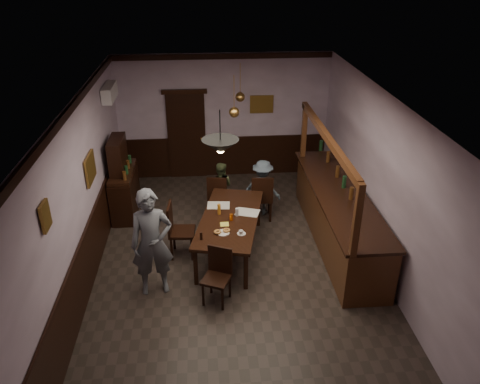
{
  "coord_description": "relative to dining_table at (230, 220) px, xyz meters",
  "views": [
    {
      "loc": [
        -0.5,
        -6.7,
        5.04
      ],
      "look_at": [
        0.12,
        0.76,
        1.15
      ],
      "focal_mm": 35.0,
      "sensor_mm": 36.0,
      "label": 1
    }
  ],
  "objects": [
    {
      "name": "dining_table",
      "position": [
        0.0,
        0.0,
        0.0
      ],
      "size": [
        1.45,
        2.36,
        0.75
      ],
      "rotation": [
        0.0,
        0.0,
        -0.22
      ],
      "color": "black",
      "rests_on": "ground"
    },
    {
      "name": "napkin",
      "position": [
        -0.11,
        -0.24,
        0.07
      ],
      "size": [
        0.18,
        0.18,
        0.0
      ],
      "primitive_type": "cube",
      "rotation": [
        0.0,
        0.0,
        -0.22
      ],
      "color": "#EBE556",
      "rests_on": "dining_table"
    },
    {
      "name": "pendant_iron",
      "position": [
        -0.17,
        -0.78,
        1.75
      ],
      "size": [
        0.56,
        0.56,
        0.67
      ],
      "color": "black",
      "rests_on": "ground"
    },
    {
      "name": "newspaper_left",
      "position": [
        -0.19,
        0.45,
        0.07
      ],
      "size": [
        0.44,
        0.33,
        0.01
      ],
      "primitive_type": "cube",
      "rotation": [
        0.0,
        0.0,
        -0.08
      ],
      "color": "silver",
      "rests_on": "dining_table"
    },
    {
      "name": "pastry_ring_b",
      "position": [
        -0.09,
        -0.49,
        0.1
      ],
      "size": [
        0.13,
        0.13,
        0.04
      ],
      "primitive_type": "torus",
      "color": "#C68C47",
      "rests_on": "pastry_plate"
    },
    {
      "name": "pastry_plate",
      "position": [
        -0.15,
        -0.53,
        0.07
      ],
      "size": [
        0.22,
        0.22,
        0.01
      ],
      "primitive_type": "cylinder",
      "color": "white",
      "rests_on": "dining_table"
    },
    {
      "name": "newspaper_right",
      "position": [
        0.33,
        0.14,
        0.07
      ],
      "size": [
        0.49,
        0.42,
        0.01
      ],
      "primitive_type": "cube",
      "rotation": [
        0.0,
        0.0,
        -0.32
      ],
      "color": "silver",
      "rests_on": "dining_table"
    },
    {
      "name": "pastry_ring_a",
      "position": [
        -0.24,
        -0.53,
        0.1
      ],
      "size": [
        0.13,
        0.13,
        0.04
      ],
      "primitive_type": "torus",
      "color": "#C68C47",
      "rests_on": "pastry_plate"
    },
    {
      "name": "room",
      "position": [
        0.08,
        -0.56,
        0.81
      ],
      "size": [
        5.01,
        8.01,
        3.01
      ],
      "color": "#2D2621",
      "rests_on": "ground"
    },
    {
      "name": "picture_back",
      "position": [
        0.98,
        3.4,
        1.11
      ],
      "size": [
        0.55,
        0.04,
        0.42
      ],
      "color": "olive",
      "rests_on": "ground"
    },
    {
      "name": "person_standing",
      "position": [
        -1.3,
        -0.99,
        0.24
      ],
      "size": [
        0.73,
        0.54,
        1.85
      ],
      "primitive_type": "imported",
      "rotation": [
        0.0,
        0.0,
        0.16
      ],
      "color": "slate",
      "rests_on": "ground"
    },
    {
      "name": "person_seated_left",
      "position": [
        -0.1,
        1.61,
        -0.13
      ],
      "size": [
        0.62,
        0.52,
        1.11
      ],
      "primitive_type": "imported",
      "rotation": [
        0.0,
        0.0,
        2.93
      ],
      "color": "#4A5634",
      "rests_on": "ground"
    },
    {
      "name": "coffee_cup",
      "position": [
        0.15,
        -0.6,
        0.11
      ],
      "size": [
        0.1,
        0.1,
        0.07
      ],
      "primitive_type": "imported",
      "rotation": [
        0.0,
        0.0,
        -0.22
      ],
      "color": "white",
      "rests_on": "saucer"
    },
    {
      "name": "picture_left_small",
      "position": [
        -2.38,
        -2.16,
        1.46
      ],
      "size": [
        0.04,
        0.28,
        0.36
      ],
      "color": "olive",
      "rests_on": "ground"
    },
    {
      "name": "soda_can",
      "position": [
        0.02,
        -0.1,
        0.12
      ],
      "size": [
        0.07,
        0.07,
        0.12
      ],
      "primitive_type": "cylinder",
      "color": "orange",
      "rests_on": "dining_table"
    },
    {
      "name": "door_back",
      "position": [
        -0.82,
        3.39,
        0.36
      ],
      "size": [
        0.9,
        0.06,
        2.1
      ],
      "primitive_type": "cube",
      "color": "black",
      "rests_on": "ground"
    },
    {
      "name": "pepper_mill",
      "position": [
        -0.52,
        -0.69,
        0.13
      ],
      "size": [
        0.04,
        0.04,
        0.14
      ],
      "primitive_type": "cylinder",
      "color": "black",
      "rests_on": "dining_table"
    },
    {
      "name": "chair_side",
      "position": [
        -0.96,
        -0.0,
        -0.11
      ],
      "size": [
        0.49,
        0.49,
        1.05
      ],
      "rotation": [
        0.0,
        0.0,
        1.5
      ],
      "color": "black",
      "rests_on": "ground"
    },
    {
      "name": "ac_unit",
      "position": [
        -2.3,
        2.34,
        1.76
      ],
      "size": [
        0.2,
        0.85,
        0.3
      ],
      "color": "white",
      "rests_on": "ground"
    },
    {
      "name": "picture_left_large",
      "position": [
        -2.38,
        0.24,
        1.01
      ],
      "size": [
        0.04,
        0.62,
        0.48
      ],
      "color": "olive",
      "rests_on": "ground"
    },
    {
      "name": "beer_glass",
      "position": [
        -0.19,
        0.13,
        0.16
      ],
      "size": [
        0.06,
        0.06,
        0.2
      ],
      "primitive_type": "cylinder",
      "color": "#BF721E",
      "rests_on": "dining_table"
    },
    {
      "name": "water_glass",
      "position": [
        0.13,
        0.04,
        0.14
      ],
      "size": [
        0.06,
        0.06,
        0.15
      ],
      "primitive_type": "cylinder",
      "color": "silver",
      "rests_on": "dining_table"
    },
    {
      "name": "pendant_brass_far",
      "position": [
        0.38,
        2.3,
        1.61
      ],
      "size": [
        0.2,
        0.2,
        0.81
      ],
      "color": "#BF8C3F",
      "rests_on": "ground"
    },
    {
      "name": "bar_counter",
      "position": [
        2.07,
        0.22,
        -0.12
      ],
      "size": [
        0.92,
        3.96,
        2.22
      ],
      "color": "#462412",
      "rests_on": "ground"
    },
    {
      "name": "sideboard",
      "position": [
        -2.13,
        1.66,
        -0.01
      ],
      "size": [
        0.46,
        1.28,
        1.69
      ],
      "color": "black",
      "rests_on": "ground"
    },
    {
      "name": "chair_far_right",
      "position": [
        0.73,
        1.14,
        -0.13
      ],
      "size": [
        0.47,
        0.47,
        1.01
      ],
      "rotation": [
        0.0,
        0.0,
        3.08
      ],
      "color": "black",
      "rests_on": "ground"
    },
    {
      "name": "pendant_brass_mid",
      "position": [
        0.18,
        1.28,
        1.61
      ],
      "size": [
        0.2,
        0.2,
        0.81
      ],
      "color": "#BF8C3F",
      "rests_on": "ground"
    },
    {
      "name": "chair_near",
      "position": [
        -0.27,
        -1.3,
        -0.18
      ],
      "size": [
        0.53,
        0.53,
        0.93
      ],
      "rotation": [
        0.0,
        0.0,
        -0.42
      ],
      "color": "black",
      "rests_on": "ground"
    },
    {
      "name": "saucer",
      "position": [
        0.16,
        -0.58,
        0.07
      ],
      "size": [
        0.15,
        0.15,
        0.01
      ],
      "primitive_type": "cylinder",
      "color": "white",
      "rests_on": "dining_table"
    },
    {
      "name": "chair_far_left",
      "position": [
        -0.16,
        1.34,
        -0.16
      ],
      "size": [
        0.5,
        0.5,
        0.96
      ],
      "rotation": [
        0.0,
        0.0,
        2.91
      ],
      "color": "black",
      "rests_on": "ground"
    },
    {
      "name": "person_seated_right",
      "position": [
        0.78,
        1.41,
        -0.08
      ],
      "size": [
        0.9,
        0.78,
        1.21
      ],
      "primitive_type": "imported",
      "rotation": [
        0.0,
        0.0,
        2.63
      ],
      "color": "slate",
      "rests_on": "ground"
    }
  ]
}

